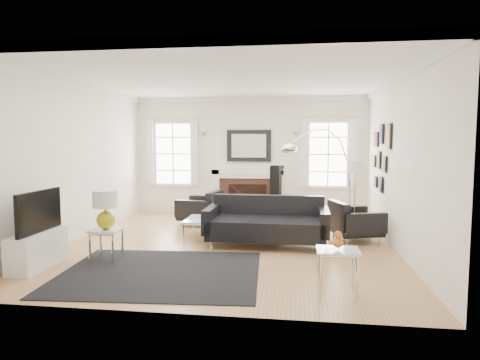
# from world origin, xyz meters

# --- Properties ---
(floor) EXTENTS (6.00, 6.00, 0.00)m
(floor) POSITION_xyz_m (0.00, 0.00, 0.00)
(floor) COLOR #A87046
(floor) RESTS_ON ground
(back_wall) EXTENTS (5.50, 0.04, 2.80)m
(back_wall) POSITION_xyz_m (0.00, 3.00, 1.40)
(back_wall) COLOR white
(back_wall) RESTS_ON floor
(front_wall) EXTENTS (5.50, 0.04, 2.80)m
(front_wall) POSITION_xyz_m (0.00, -3.00, 1.40)
(front_wall) COLOR white
(front_wall) RESTS_ON floor
(left_wall) EXTENTS (0.04, 6.00, 2.80)m
(left_wall) POSITION_xyz_m (-2.75, 0.00, 1.40)
(left_wall) COLOR white
(left_wall) RESTS_ON floor
(right_wall) EXTENTS (0.04, 6.00, 2.80)m
(right_wall) POSITION_xyz_m (2.75, 0.00, 1.40)
(right_wall) COLOR white
(right_wall) RESTS_ON floor
(ceiling) EXTENTS (5.50, 6.00, 0.02)m
(ceiling) POSITION_xyz_m (0.00, 0.00, 2.80)
(ceiling) COLOR white
(ceiling) RESTS_ON back_wall
(crown_molding) EXTENTS (5.50, 6.00, 0.12)m
(crown_molding) POSITION_xyz_m (0.00, 0.00, 2.74)
(crown_molding) COLOR white
(crown_molding) RESTS_ON back_wall
(fireplace) EXTENTS (1.70, 0.69, 1.11)m
(fireplace) POSITION_xyz_m (0.00, 2.79, 0.54)
(fireplace) COLOR white
(fireplace) RESTS_ON floor
(mantel_mirror) EXTENTS (1.05, 0.07, 0.75)m
(mantel_mirror) POSITION_xyz_m (0.00, 2.95, 1.65)
(mantel_mirror) COLOR black
(mantel_mirror) RESTS_ON back_wall
(window_left) EXTENTS (1.24, 0.15, 1.62)m
(window_left) POSITION_xyz_m (-1.85, 2.95, 1.46)
(window_left) COLOR white
(window_left) RESTS_ON back_wall
(window_right) EXTENTS (1.24, 0.15, 1.62)m
(window_right) POSITION_xyz_m (1.85, 2.95, 1.46)
(window_right) COLOR white
(window_right) RESTS_ON back_wall
(gallery_wall) EXTENTS (0.04, 1.73, 1.29)m
(gallery_wall) POSITION_xyz_m (2.72, 1.30, 1.53)
(gallery_wall) COLOR black
(gallery_wall) RESTS_ON right_wall
(tv_unit) EXTENTS (0.35, 1.00, 1.09)m
(tv_unit) POSITION_xyz_m (-2.44, -1.70, 0.33)
(tv_unit) COLOR white
(tv_unit) RESTS_ON floor
(area_rug) EXTENTS (2.78, 2.37, 0.01)m
(area_rug) POSITION_xyz_m (-0.66, -1.71, 0.01)
(area_rug) COLOR black
(area_rug) RESTS_ON floor
(sofa) EXTENTS (2.07, 0.97, 0.67)m
(sofa) POSITION_xyz_m (0.65, 0.05, 0.37)
(sofa) COLOR black
(sofa) RESTS_ON floor
(armchair_left) EXTENTS (0.91, 0.98, 0.59)m
(armchair_left) POSITION_xyz_m (-0.84, 1.62, 0.33)
(armchair_left) COLOR black
(armchair_left) RESTS_ON floor
(armchair_right) EXTENTS (0.98, 1.05, 0.58)m
(armchair_right) POSITION_xyz_m (2.14, 0.55, 0.32)
(armchair_right) COLOR black
(armchair_right) RESTS_ON floor
(coffee_table) EXTENTS (0.83, 0.83, 0.37)m
(coffee_table) POSITION_xyz_m (-0.42, 0.33, 0.34)
(coffee_table) COLOR silver
(coffee_table) RESTS_ON floor
(side_table_left) EXTENTS (0.43, 0.43, 0.47)m
(side_table_left) POSITION_xyz_m (-1.65, -1.24, 0.37)
(side_table_left) COLOR silver
(side_table_left) RESTS_ON floor
(nesting_table) EXTENTS (0.49, 0.41, 0.53)m
(nesting_table) POSITION_xyz_m (1.62, -2.22, 0.42)
(nesting_table) COLOR silver
(nesting_table) RESTS_ON floor
(gourd_lamp) EXTENTS (0.36, 0.36, 0.58)m
(gourd_lamp) POSITION_xyz_m (-1.65, -1.24, 0.81)
(gourd_lamp) COLOR #B3AA16
(gourd_lamp) RESTS_ON side_table_left
(orange_vase) EXTENTS (0.12, 0.12, 0.20)m
(orange_vase) POSITION_xyz_m (1.62, -2.22, 0.64)
(orange_vase) COLOR #BE6518
(orange_vase) RESTS_ON nesting_table
(arc_floor_lamp) EXTENTS (1.46, 1.35, 2.07)m
(arc_floor_lamp) POSITION_xyz_m (1.60, 1.04, 1.12)
(arc_floor_lamp) COLOR silver
(arc_floor_lamp) RESTS_ON floor
(stick_floor_lamp) EXTENTS (0.29, 0.29, 1.42)m
(stick_floor_lamp) POSITION_xyz_m (2.20, 0.87, 1.23)
(stick_floor_lamp) COLOR #BF8D42
(stick_floor_lamp) RESTS_ON floor
(speaker_tower) EXTENTS (0.32, 0.32, 1.20)m
(speaker_tower) POSITION_xyz_m (0.68, 2.65, 0.60)
(speaker_tower) COLOR black
(speaker_tower) RESTS_ON floor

